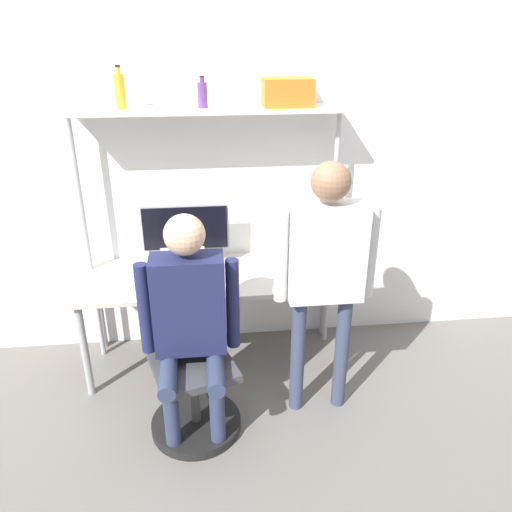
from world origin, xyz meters
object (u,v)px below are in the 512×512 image
bottle_amber (120,91)px  person_standing (326,262)px  person_seated (189,313)px  monitor (185,232)px  cell_phone (218,280)px  bottle_purple (202,94)px  office_chair (192,386)px  laptop (184,275)px  storage_box (287,92)px

bottle_amber → person_standing: bearing=-32.2°
person_standing → bottle_amber: 1.65m
bottle_amber → person_seated: bearing=-66.8°
monitor → person_seated: size_ratio=0.43×
person_seated → person_standing: bearing=9.2°
cell_phone → person_standing: person_standing is taller
bottle_purple → office_chair: bearing=-100.1°
person_seated → bottle_amber: bottle_amber is taller
laptop → person_standing: (0.85, -0.44, 0.26)m
cell_phone → person_standing: size_ratio=0.09×
monitor → office_chair: (0.01, -0.81, -0.70)m
person_seated → storage_box: bearing=52.0°
office_chair → cell_phone: bearing=70.0°
laptop → person_seated: 0.58m
office_chair → storage_box: storage_box is taller
monitor → person_seated: (0.03, -0.86, -0.15)m
cell_phone → storage_box: 1.32m
cell_phone → person_seated: size_ratio=0.11×
person_seated → bottle_purple: 1.39m
bottle_amber → cell_phone: bearing=-27.3°
person_standing → bottle_amber: (-1.17, 0.74, 0.89)m
person_standing → bottle_purple: bottle_purple is taller
office_chair → storage_box: bearing=50.1°
person_seated → bottle_amber: size_ratio=5.41×
laptop → bottle_purple: bottle_purple is taller
monitor → storage_box: storage_box is taller
laptop → monitor: bearing=86.1°
monitor → cell_phone: (0.21, -0.27, -0.26)m
office_chair → bottle_purple: (0.15, 0.82, 1.62)m
cell_phone → storage_box: bearing=30.2°
bottle_purple → cell_phone: bearing=-80.3°
person_seated → storage_box: (0.68, 0.87, 1.08)m
person_standing → bottle_amber: bottle_amber is taller
office_chair → bottle_amber: bearing=113.6°
laptop → bottle_purple: bearing=58.8°
bottle_purple → bottle_amber: bottle_amber is taller
storage_box → cell_phone: bearing=-149.8°
bottle_amber → laptop: bearing=-42.4°
cell_phone → person_seated: person_seated is taller
office_chair → person_seated: 0.55m
cell_phone → bottle_amber: bearing=152.7°
storage_box → person_seated: bearing=-128.0°
laptop → cell_phone: 0.24m
laptop → person_seated: (0.05, -0.57, 0.05)m
storage_box → office_chair: bearing=-129.9°
person_standing → bottle_purple: size_ratio=8.49×
person_standing → bottle_purple: (-0.67, 0.74, 0.86)m
laptop → storage_box: size_ratio=0.92×
monitor → person_standing: 1.10m
laptop → person_standing: 0.99m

